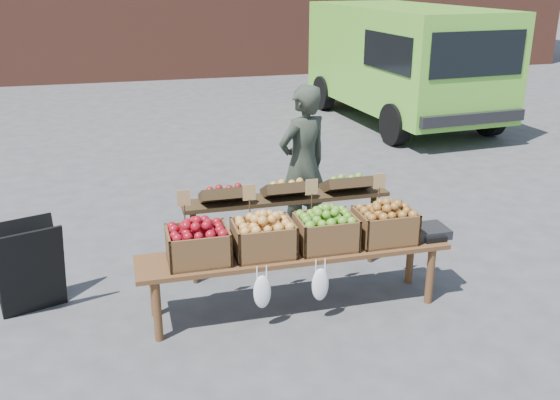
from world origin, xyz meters
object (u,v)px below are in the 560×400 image
object	(u,v)px
crate_russet_pears	(264,238)
weighing_scale	(428,231)
delivery_van	(402,65)
crate_green_apples	(385,226)
crate_golden_apples	(198,245)
vendor	(303,164)
back_table	(287,223)
crate_red_apples	(326,232)
display_bench	(295,280)
chalkboard_sign	(30,268)

from	to	relation	value
crate_russet_pears	weighing_scale	world-z (taller)	crate_russet_pears
delivery_van	crate_green_apples	distance (m)	7.25
crate_golden_apples	crate_green_apples	world-z (taller)	same
vendor	back_table	xyz separation A→B (m)	(-0.39, -0.75, -0.34)
back_table	crate_red_apples	world-z (taller)	back_table
vendor	weighing_scale	world-z (taller)	vendor
crate_golden_apples	back_table	bearing A→B (deg)	37.20
vendor	back_table	bearing A→B (deg)	39.59
crate_golden_apples	crate_red_apples	xyz separation A→B (m)	(1.10, 0.00, 0.00)
back_table	crate_russet_pears	world-z (taller)	back_table
delivery_van	vendor	xyz separation A→B (m)	(-3.51, -5.03, -0.24)
crate_golden_apples	weighing_scale	distance (m)	2.08
back_table	crate_golden_apples	world-z (taller)	back_table
crate_russet_pears	crate_green_apples	bearing A→B (deg)	0.00
crate_green_apples	display_bench	bearing A→B (deg)	180.00
weighing_scale	crate_russet_pears	bearing A→B (deg)	180.00
chalkboard_sign	crate_russet_pears	bearing A→B (deg)	-34.34
crate_golden_apples	crate_red_apples	bearing A→B (deg)	0.00
weighing_scale	crate_golden_apples	bearing A→B (deg)	180.00
back_table	crate_russet_pears	bearing A→B (deg)	-118.97
vendor	display_bench	xyz separation A→B (m)	(-0.51, -1.47, -0.58)
crate_red_apples	crate_russet_pears	bearing A→B (deg)	180.00
back_table	weighing_scale	world-z (taller)	back_table
back_table	crate_red_apples	distance (m)	0.76
delivery_van	crate_red_apples	xyz separation A→B (m)	(-3.75, -6.50, -0.39)
crate_russet_pears	weighing_scale	xyz separation A→B (m)	(1.52, 0.00, -0.10)
back_table	weighing_scale	size ratio (longest dim) A/B	6.18
display_bench	crate_red_apples	world-z (taller)	crate_red_apples
display_bench	crate_russet_pears	size ratio (longest dim) A/B	5.40
chalkboard_sign	weighing_scale	distance (m)	3.52
delivery_van	display_bench	size ratio (longest dim) A/B	1.82
crate_russet_pears	crate_red_apples	bearing A→B (deg)	0.00
crate_golden_apples	weighing_scale	bearing A→B (deg)	0.00
display_bench	crate_red_apples	bearing A→B (deg)	0.00
crate_green_apples	crate_russet_pears	bearing A→B (deg)	180.00
display_bench	weighing_scale	distance (m)	1.29
weighing_scale	back_table	bearing A→B (deg)	147.41
crate_golden_apples	weighing_scale	world-z (taller)	crate_golden_apples
vendor	crate_russet_pears	distance (m)	1.67
display_bench	crate_golden_apples	world-z (taller)	crate_golden_apples
delivery_van	crate_green_apples	world-z (taller)	delivery_van
delivery_van	chalkboard_sign	bearing A→B (deg)	-140.99
weighing_scale	crate_green_apples	bearing A→B (deg)	180.00
crate_russet_pears	crate_red_apples	xyz separation A→B (m)	(0.55, 0.00, 0.00)
display_bench	chalkboard_sign	bearing A→B (deg)	165.94
vendor	crate_red_apples	world-z (taller)	vendor
display_bench	crate_red_apples	size ratio (longest dim) A/B	5.40
weighing_scale	delivery_van	bearing A→B (deg)	66.88
chalkboard_sign	back_table	xyz separation A→B (m)	(2.34, 0.16, 0.11)
display_bench	crate_green_apples	distance (m)	0.93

